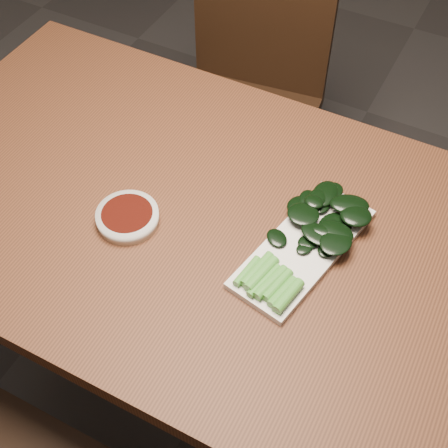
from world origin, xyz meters
TOP-DOWN VIEW (x-y plane):
  - ground at (0.00, 0.00)m, footprint 6.00×6.00m
  - table at (0.00, 0.00)m, footprint 1.40×0.80m
  - chair_far at (-0.23, 0.66)m, footprint 0.47×0.47m
  - sauce_bowl at (-0.14, -0.09)m, footprint 0.12×0.12m
  - serving_plate at (0.20, 0.01)m, footprint 0.19×0.34m
  - gai_lan at (0.20, 0.04)m, footprint 0.18×0.33m

SIDE VIEW (x-z plane):
  - ground at x=0.00m, z-range 0.00..0.00m
  - chair_far at x=-0.23m, z-range 0.04..0.93m
  - table at x=0.00m, z-range 0.30..1.05m
  - serving_plate at x=0.20m, z-range 0.75..0.76m
  - sauce_bowl at x=-0.14m, z-range 0.75..0.78m
  - gai_lan at x=0.20m, z-range 0.76..0.79m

